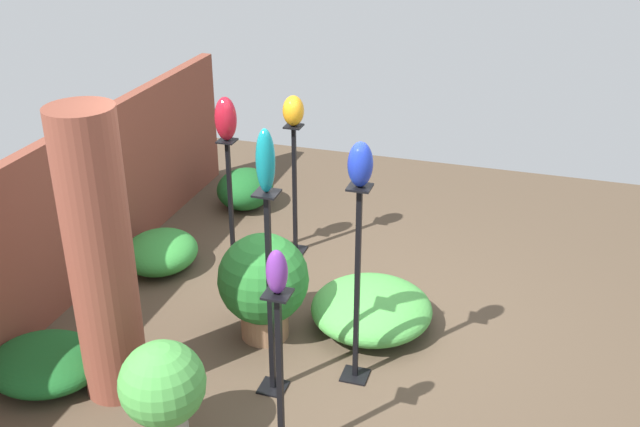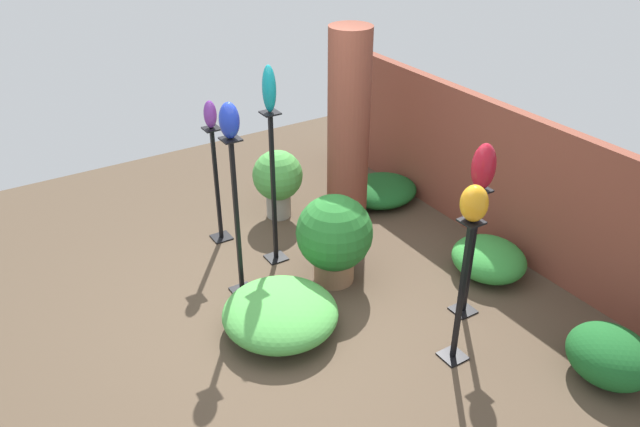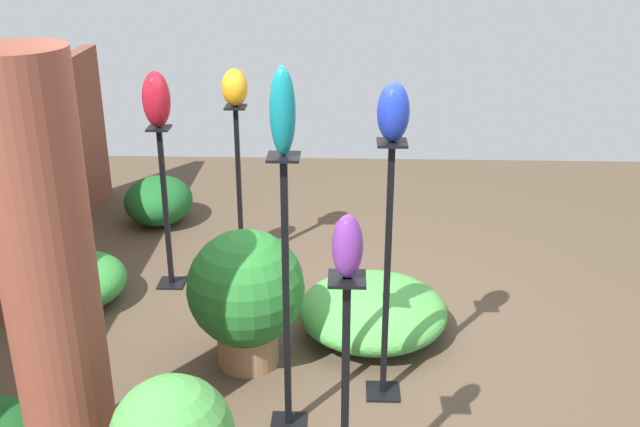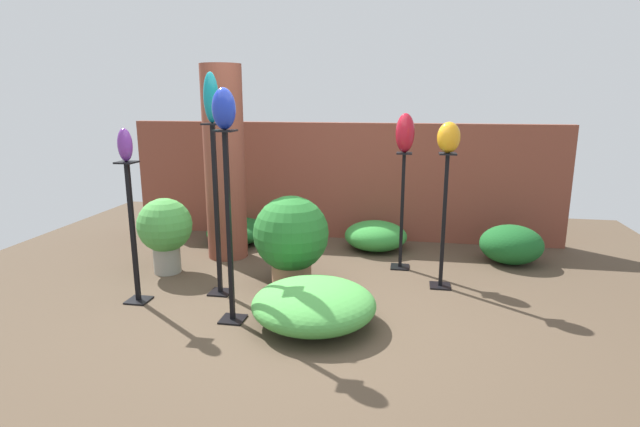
# 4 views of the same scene
# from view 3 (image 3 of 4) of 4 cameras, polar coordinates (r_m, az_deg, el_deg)

# --- Properties ---
(ground_plane) EXTENTS (8.00, 8.00, 0.00)m
(ground_plane) POSITION_cam_3_polar(r_m,az_deg,el_deg) (5.10, 0.87, -9.88)
(ground_plane) COLOR #4C3D2D
(brick_pillar) EXTENTS (0.45, 0.45, 2.17)m
(brick_pillar) POSITION_cam_3_polar(r_m,az_deg,el_deg) (3.80, -19.95, -4.55)
(brick_pillar) COLOR brown
(brick_pillar) RESTS_ON ground
(pedestal_violet) EXTENTS (0.20, 0.20, 1.28)m
(pedestal_violet) POSITION_cam_3_polar(r_m,az_deg,el_deg) (3.51, 1.91, -15.02)
(pedestal_violet) COLOR black
(pedestal_violet) RESTS_ON ground
(pedestal_cobalt) EXTENTS (0.20, 0.20, 1.58)m
(pedestal_cobalt) POSITION_cam_3_polar(r_m,az_deg,el_deg) (4.27, 5.10, -5.43)
(pedestal_cobalt) COLOR black
(pedestal_cobalt) RESTS_ON ground
(pedestal_ruby) EXTENTS (0.20, 0.20, 1.26)m
(pedestal_ruby) POSITION_cam_3_polar(r_m,az_deg,el_deg) (5.71, -11.64, -0.13)
(pedestal_ruby) COLOR black
(pedestal_ruby) RESTS_ON ground
(pedestal_amber) EXTENTS (0.20, 0.20, 1.32)m
(pedestal_amber) POSITION_cam_3_polar(r_m,az_deg,el_deg) (5.98, -6.17, 1.52)
(pedestal_amber) COLOR black
(pedestal_amber) RESTS_ON ground
(pedestal_teal) EXTENTS (0.20, 0.20, 1.60)m
(pedestal_teal) POSITION_cam_3_polar(r_m,az_deg,el_deg) (3.99, -2.57, -7.33)
(pedestal_teal) COLOR black
(pedestal_teal) RESTS_ON ground
(art_vase_violet) EXTENTS (0.12, 0.13, 0.28)m
(art_vase_violet) POSITION_cam_3_polar(r_m,az_deg,el_deg) (3.07, 2.11, -2.54)
(art_vase_violet) COLOR #6B2D8C
(art_vase_violet) RESTS_ON pedestal_violet
(art_vase_cobalt) EXTENTS (0.18, 0.17, 0.32)m
(art_vase_cobalt) POSITION_cam_3_polar(r_m,az_deg,el_deg) (3.91, 5.60, 7.70)
(art_vase_cobalt) COLOR #192D9E
(art_vase_cobalt) RESTS_ON pedestal_cobalt
(art_vase_ruby) EXTENTS (0.19, 0.20, 0.40)m
(art_vase_ruby) POSITION_cam_3_polar(r_m,az_deg,el_deg) (5.44, -12.36, 8.49)
(art_vase_ruby) COLOR maroon
(art_vase_ruby) RESTS_ON pedestal_ruby
(art_vase_amber) EXTENTS (0.21, 0.20, 0.29)m
(art_vase_amber) POSITION_cam_3_polar(r_m,az_deg,el_deg) (5.73, -6.52, 9.52)
(art_vase_amber) COLOR orange
(art_vase_amber) RESTS_ON pedestal_amber
(art_vase_teal) EXTENTS (0.13, 0.13, 0.44)m
(art_vase_teal) POSITION_cam_3_polar(r_m,az_deg,el_deg) (3.58, -2.87, 7.77)
(art_vase_teal) COLOR #0F727A
(art_vase_teal) RESTS_ON pedestal_teal
(potted_plant_walkway_edge) EXTENTS (0.73, 0.73, 0.90)m
(potted_plant_walkway_edge) POSITION_cam_3_polar(r_m,az_deg,el_deg) (4.68, -5.66, -6.01)
(potted_plant_walkway_edge) COLOR #936B4C
(potted_plant_walkway_edge) RESTS_ON ground
(foliage_bed_east) EXTENTS (1.02, 1.01, 0.35)m
(foliage_bed_east) POSITION_cam_3_polar(r_m,az_deg,el_deg) (5.14, 4.04, -7.38)
(foliage_bed_east) COLOR #479942
(foliage_bed_east) RESTS_ON ground
(foliage_bed_center) EXTENTS (0.75, 0.70, 0.35)m
(foliage_bed_center) POSITION_cam_3_polar(r_m,az_deg,el_deg) (5.78, -17.95, -4.91)
(foliage_bed_center) COLOR #338C38
(foliage_bed_center) RESTS_ON ground
(foliage_bed_rear) EXTENTS (0.69, 0.62, 0.43)m
(foliage_bed_rear) POSITION_cam_3_polar(r_m,az_deg,el_deg) (7.03, -12.19, 0.97)
(foliage_bed_rear) COLOR #195923
(foliage_bed_rear) RESTS_ON ground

